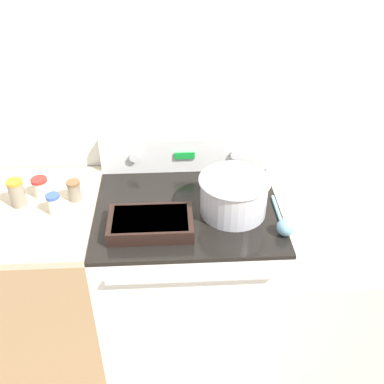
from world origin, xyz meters
TOP-DOWN VIEW (x-y plane):
  - kitchen_wall at (0.00, 0.66)m, footprint 8.00×0.05m
  - stove_range at (0.00, 0.31)m, footprint 0.75×0.66m
  - control_panel at (0.00, 0.60)m, footprint 0.75×0.07m
  - side_counter at (-0.67, 0.31)m, footprint 0.60×0.63m
  - mixing_bowl at (0.18, 0.27)m, footprint 0.28×0.28m
  - casserole_dish at (-0.15, 0.17)m, footprint 0.32×0.19m
  - ladle at (0.36, 0.13)m, footprint 0.07×0.27m
  - spice_jar_brown_cap at (-0.46, 0.37)m, footprint 0.06×0.06m
  - spice_jar_blue_cap at (-0.52, 0.29)m, footprint 0.05×0.05m
  - spice_jar_red_cap at (-0.61, 0.41)m, footprint 0.07×0.07m
  - spice_jar_orange_cap at (-0.68, 0.35)m, footprint 0.06×0.06m

SIDE VIEW (x-z plane):
  - stove_range at x=0.00m, z-range 0.00..0.90m
  - side_counter at x=-0.67m, z-range 0.00..0.92m
  - ladle at x=0.36m, z-range 0.90..0.97m
  - casserole_dish at x=-0.15m, z-range 0.91..0.96m
  - spice_jar_red_cap at x=-0.61m, z-range 0.92..1.00m
  - spice_jar_blue_cap at x=-0.52m, z-range 0.92..1.00m
  - spice_jar_brown_cap at x=-0.46m, z-range 0.92..1.00m
  - spice_jar_orange_cap at x=-0.68m, z-range 0.92..1.03m
  - control_panel at x=0.00m, z-range 0.90..1.07m
  - mixing_bowl at x=0.18m, z-range 0.91..1.07m
  - kitchen_wall at x=0.00m, z-range 0.00..2.50m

